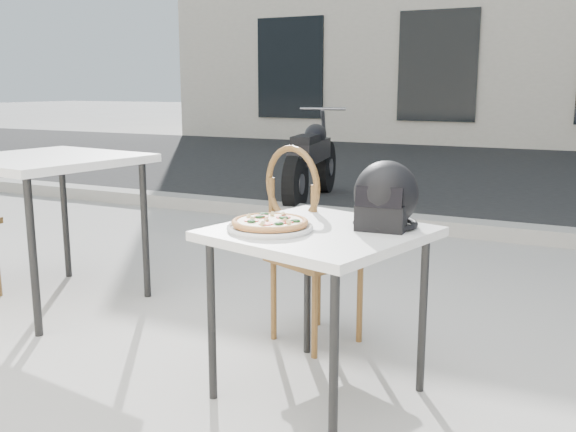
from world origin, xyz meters
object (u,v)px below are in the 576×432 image
at_px(helmet, 386,198).
at_px(cafe_chair_main, 306,236).
at_px(cafe_table_main, 319,245).
at_px(motorcycle, 312,162).
at_px(cafe_table_side, 46,170).
at_px(plate, 270,228).
at_px(pizza, 270,222).

height_order(helmet, cafe_chair_main, cafe_chair_main).
relative_size(helmet, cafe_chair_main, 0.29).
bearing_deg(cafe_table_main, motorcycle, 114.33).
bearing_deg(cafe_table_side, helmet, -6.48).
distance_m(plate, cafe_chair_main, 0.57).
distance_m(plate, cafe_table_side, 1.68).
bearing_deg(cafe_chair_main, motorcycle, -42.83).
height_order(cafe_chair_main, cafe_table_side, cafe_chair_main).
distance_m(cafe_table_main, pizza, 0.21).
relative_size(plate, motorcycle, 0.19).
bearing_deg(cafe_table_main, helmet, 33.77).
height_order(cafe_table_main, motorcycle, motorcycle).
height_order(cafe_table_main, cafe_chair_main, cafe_chair_main).
distance_m(helmet, motorcycle, 4.28).
xyz_separation_m(pizza, helmet, (0.37, 0.24, 0.08)).
relative_size(cafe_table_main, motorcycle, 0.44).
relative_size(pizza, cafe_table_side, 0.35).
height_order(pizza, cafe_chair_main, cafe_chair_main).
bearing_deg(cafe_chair_main, cafe_table_side, 26.40).
distance_m(helmet, cafe_chair_main, 0.61).
distance_m(cafe_chair_main, motorcycle, 3.80).
bearing_deg(pizza, helmet, 33.43).
bearing_deg(plate, motorcycle, 111.89).
xyz_separation_m(helmet, motorcycle, (-1.98, 3.78, -0.35)).
bearing_deg(pizza, plate, -120.53).
height_order(cafe_table_side, motorcycle, motorcycle).
height_order(cafe_table_main, plate, plate).
distance_m(cafe_table_main, helmet, 0.31).
height_order(plate, helmet, helmet).
height_order(cafe_table_main, pizza, pizza).
bearing_deg(cafe_chair_main, helmet, 170.75).
bearing_deg(cafe_chair_main, plate, 123.84).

